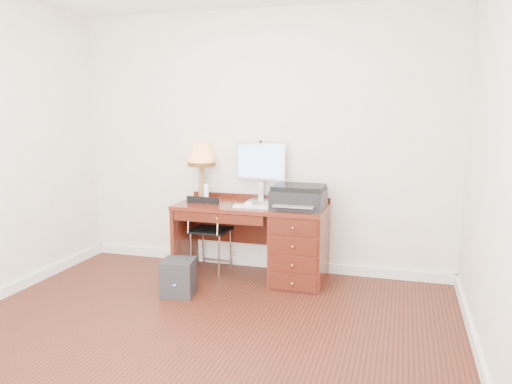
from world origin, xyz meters
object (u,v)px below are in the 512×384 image
(monitor, at_px, (260,165))
(leg_lamp, at_px, (202,158))
(desk, at_px, (282,240))
(phone, at_px, (206,196))
(chair, at_px, (208,225))
(printer, at_px, (299,197))
(equipment_box, at_px, (179,277))

(monitor, relative_size, leg_lamp, 1.02)
(desk, distance_m, phone, 0.91)
(desk, distance_m, monitor, 0.80)
(monitor, height_order, chair, monitor)
(desk, relative_size, phone, 8.27)
(monitor, bearing_deg, leg_lamp, -171.83)
(printer, distance_m, chair, 1.04)
(phone, bearing_deg, leg_lamp, 109.44)
(monitor, bearing_deg, desk, -33.10)
(phone, relative_size, chair, 0.22)
(desk, xyz_separation_m, phone, (-0.82, 0.03, 0.39))
(chair, bearing_deg, desk, -0.59)
(printer, bearing_deg, equipment_box, -145.90)
(leg_lamp, height_order, equipment_box, leg_lamp)
(leg_lamp, height_order, chair, leg_lamp)
(chair, relative_size, equipment_box, 2.46)
(monitor, xyz_separation_m, chair, (-0.51, -0.18, -0.63))
(printer, xyz_separation_m, leg_lamp, (-1.09, 0.20, 0.32))
(printer, bearing_deg, desk, 168.81)
(monitor, relative_size, printer, 1.19)
(printer, relative_size, chair, 0.62)
(leg_lamp, relative_size, phone, 3.26)
(equipment_box, bearing_deg, phone, 81.08)
(printer, distance_m, leg_lamp, 1.15)
(printer, relative_size, phone, 2.80)
(leg_lamp, bearing_deg, chair, -48.11)
(monitor, xyz_separation_m, printer, (0.46, -0.25, -0.27))
(phone, bearing_deg, printer, -22.07)
(phone, relative_size, equipment_box, 0.55)
(monitor, distance_m, phone, 0.65)
(leg_lamp, bearing_deg, monitor, 4.74)
(phone, bearing_deg, desk, -20.38)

